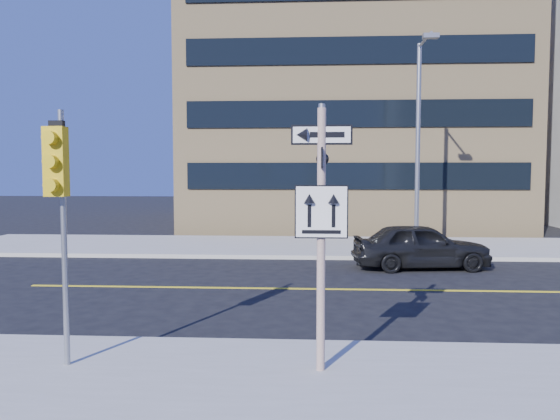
# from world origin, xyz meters

# --- Properties ---
(ground) EXTENTS (120.00, 120.00, 0.00)m
(ground) POSITION_xyz_m (0.00, 0.00, 0.00)
(ground) COLOR black
(ground) RESTS_ON ground
(sign_pole) EXTENTS (0.92, 0.92, 4.06)m
(sign_pole) POSITION_xyz_m (0.00, -2.51, 2.44)
(sign_pole) COLOR white
(sign_pole) RESTS_ON near_sidewalk
(traffic_signal) EXTENTS (0.32, 0.45, 4.00)m
(traffic_signal) POSITION_xyz_m (-4.00, -2.66, 3.03)
(traffic_signal) COLOR gray
(traffic_signal) RESTS_ON near_sidewalk
(parked_car_a) EXTENTS (2.29, 4.63, 1.52)m
(parked_car_a) POSITION_xyz_m (3.47, 7.39, 0.76)
(parked_car_a) COLOR black
(parked_car_a) RESTS_ON ground
(streetlight_a) EXTENTS (0.55, 2.25, 8.00)m
(streetlight_a) POSITION_xyz_m (4.00, 10.76, 4.76)
(streetlight_a) COLOR gray
(streetlight_a) RESTS_ON far_sidewalk
(building_brick) EXTENTS (18.00, 18.00, 18.00)m
(building_brick) POSITION_xyz_m (2.00, 25.00, 9.00)
(building_brick) COLOR tan
(building_brick) RESTS_ON ground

